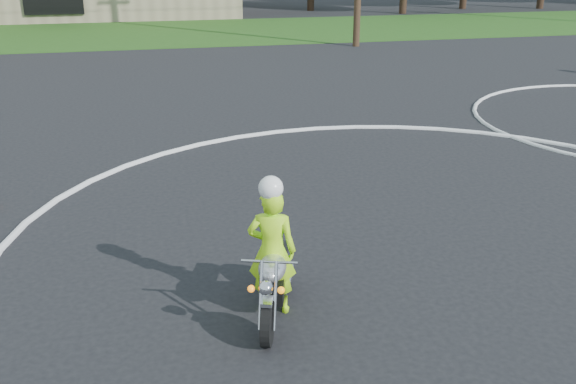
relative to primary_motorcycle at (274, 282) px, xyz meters
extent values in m
plane|color=black|center=(2.52, -1.49, -0.44)|extent=(120.00, 120.00, 0.00)
cube|color=#1E4714|center=(2.52, 25.51, -0.43)|extent=(120.00, 10.00, 0.02)
torus|color=silver|center=(2.52, 1.51, -0.43)|extent=(12.12, 12.12, 0.12)
cylinder|color=black|center=(-0.18, -0.54, -0.18)|extent=(0.26, 0.52, 0.51)
cylinder|color=black|center=(0.20, 0.60, -0.18)|extent=(0.26, 0.52, 0.51)
cube|color=black|center=(0.02, 0.07, -0.10)|extent=(0.38, 0.52, 0.26)
ellipsoid|color=silver|center=(-0.03, -0.09, 0.23)|extent=(0.47, 0.62, 0.24)
cube|color=black|center=(0.10, 0.32, 0.20)|extent=(0.37, 0.56, 0.09)
cylinder|color=silver|center=(-0.23, -0.45, 0.12)|extent=(0.13, 0.30, 0.69)
cylinder|color=silver|center=(-0.09, -0.50, 0.12)|extent=(0.13, 0.30, 0.69)
cube|color=white|center=(-0.19, -0.55, 0.09)|extent=(0.17, 0.22, 0.04)
cylinder|color=#B9B9C0|center=(-0.11, -0.33, 0.44)|extent=(0.58, 0.22, 0.03)
sphere|color=silver|center=(-0.21, -0.62, 0.29)|extent=(0.15, 0.15, 0.15)
sphere|color=orange|center=(-0.35, -0.55, 0.26)|extent=(0.08, 0.08, 0.08)
sphere|color=orange|center=(-0.06, -0.65, 0.26)|extent=(0.08, 0.08, 0.08)
cylinder|color=silver|center=(0.26, 0.35, -0.18)|extent=(0.28, 0.67, 0.07)
imported|color=#B3FF1A|center=(0.01, 0.13, 0.32)|extent=(0.64, 0.52, 1.52)
sphere|color=white|center=(-0.01, 0.09, 1.10)|extent=(0.27, 0.27, 0.27)
camera|label=1|loc=(-1.26, -6.24, 3.56)|focal=40.00mm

